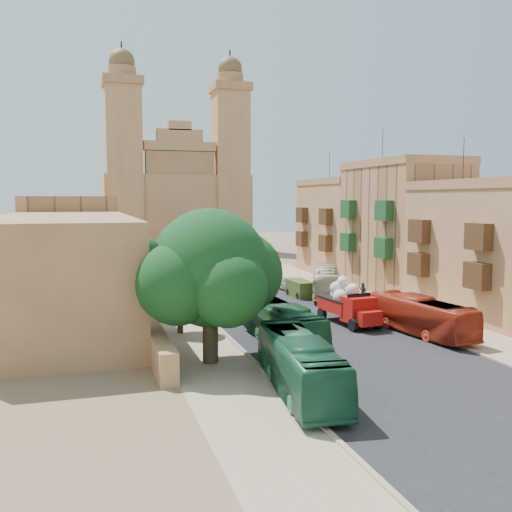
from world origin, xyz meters
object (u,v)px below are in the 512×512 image
church (175,200)px  ficus_tree (211,272)px  red_truck (349,304)px  car_cream (290,283)px  car_blue_a (234,309)px  pedestrian_c (363,292)px  street_tree_d (136,248)px  car_white_a (248,293)px  street_tree_c (145,253)px  car_white_b (267,276)px  street_tree_a (180,288)px  olive_pickup (300,289)px  street_tree_b (159,272)px  pedestrian_a (468,334)px  bus_green_north (283,324)px  bus_green_south (300,365)px  car_dkblue (200,275)px  bus_red_east (421,316)px  car_blue_b (172,260)px  bus_cream_east (326,282)px

church → ficus_tree: 75.31m
red_truck → car_cream: 17.31m
car_blue_a → pedestrian_c: 13.38m
street_tree_d → car_white_a: street_tree_d is taller
street_tree_c → car_white_b: 14.41m
street_tree_a → car_blue_a: size_ratio=1.46×
street_tree_c → street_tree_a: bearing=-90.0°
street_tree_c → street_tree_d: size_ratio=1.10×
olive_pickup → street_tree_b: bearing=179.8°
street_tree_d → car_blue_a: (5.32, -30.99, -2.74)m
pedestrian_a → pedestrian_c: bearing=-77.5°
bus_green_north → car_white_b: 29.15m
bus_green_south → bus_green_north: (2.34, 9.16, -0.05)m
car_white_a → car_dkblue: bearing=79.8°
street_tree_d → car_dkblue: bearing=-56.0°
bus_green_south → bus_red_east: (12.77, 9.00, -0.08)m
red_truck → bus_red_east: size_ratio=0.66×
street_tree_b → car_blue_a: bearing=-52.8°
church → car_blue_b: bearing=-100.0°
car_blue_a → car_white_a: (3.43, 7.69, -0.03)m
church → street_tree_c: 44.16m
car_white_b → pedestrian_c: bearing=95.5°
olive_pickup → car_dkblue: size_ratio=0.82×
car_blue_b → pedestrian_c: 38.04m
street_tree_b → car_blue_a: street_tree_b is taller
car_blue_a → car_dkblue: (1.32, 21.15, 0.12)m
olive_pickup → pedestrian_c: bearing=-45.9°
street_tree_d → car_white_b: (14.04, -13.33, -2.60)m
bus_green_south → car_cream: 32.72m
car_blue_a → car_blue_b: size_ratio=0.78×
olive_pickup → car_blue_b: (-8.12, 31.24, -0.08)m
bus_green_north → car_cream: size_ratio=1.99×
street_tree_b → car_blue_b: size_ratio=1.03×
red_truck → car_blue_a: red_truck is taller
street_tree_b → bus_cream_east: (16.50, -0.64, -1.49)m
street_tree_a → car_white_a: 15.66m
street_tree_a → red_truck: 13.18m
street_tree_b → car_white_a: size_ratio=1.36×
street_tree_c → car_cream: street_tree_c is taller
red_truck → pedestrian_c: (5.45, 8.16, -0.66)m
street_tree_a → car_white_b: size_ratio=1.18×
car_blue_a → car_dkblue: size_ratio=0.70×
church → street_tree_c: (-10.00, -42.61, -5.86)m
red_truck → bus_green_south: bearing=-124.5°
church → car_dkblue: (-3.37, -40.45, -8.82)m
bus_red_east → pedestrian_a: (1.42, -3.43, -0.62)m
ficus_tree → pedestrian_c: bearing=40.5°
bus_red_east → pedestrian_c: 12.98m
street_tree_b → car_blue_a: size_ratio=1.33×
olive_pickup → car_dkblue: (-7.37, 14.21, -0.10)m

